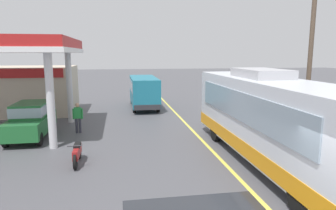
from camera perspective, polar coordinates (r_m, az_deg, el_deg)
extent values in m
plane|color=#4C4C51|center=(26.27, -0.29, 0.29)|extent=(120.00, 120.00, 0.00)
cube|color=#D8CC4C|center=(21.43, 1.80, -1.87)|extent=(0.16, 50.00, 0.01)
cube|color=silver|center=(12.41, 18.94, -2.12)|extent=(2.50, 11.00, 2.90)
cube|color=orange|center=(12.67, 18.66, -7.00)|extent=(2.54, 11.04, 0.56)
cube|color=#8C9EAD|center=(11.78, 13.60, -0.25)|extent=(0.06, 9.35, 1.10)
cube|color=#8C9EAD|center=(12.97, 24.00, 0.08)|extent=(0.06, 9.35, 1.10)
cube|color=#B2B2B7|center=(13.08, 17.27, 5.77)|extent=(1.60, 2.80, 0.36)
cylinder|color=black|center=(9.10, 24.06, -15.92)|extent=(0.30, 1.00, 1.00)
cylinder|color=black|center=(15.24, 9.11, -4.87)|extent=(0.30, 1.00, 1.00)
cylinder|color=black|center=(16.06, 16.61, -4.41)|extent=(0.30, 1.00, 1.00)
cylinder|color=silver|center=(14.52, -21.42, 1.10)|extent=(0.36, 0.36, 4.60)
cylinder|color=silver|center=(19.79, -18.21, 3.41)|extent=(0.36, 0.36, 4.60)
cube|color=beige|center=(24.07, -25.60, 2.55)|extent=(7.00, 4.40, 3.40)
cube|color=#B21E1E|center=(21.82, -27.49, 5.33)|extent=(6.30, 0.10, 0.60)
cube|color=#1E602D|center=(17.03, -24.55, -3.34)|extent=(1.70, 4.20, 0.80)
cube|color=#1E602D|center=(17.08, -24.56, -0.73)|extent=(1.50, 2.31, 0.70)
cube|color=#8C9EAD|center=(17.08, -24.56, -0.73)|extent=(1.53, 2.35, 0.49)
cylinder|color=black|center=(15.96, -28.46, -5.96)|extent=(0.20, 0.64, 0.64)
cylinder|color=black|center=(15.52, -23.20, -5.97)|extent=(0.20, 0.64, 0.64)
cylinder|color=black|center=(18.73, -25.50, -3.54)|extent=(0.20, 0.64, 0.64)
cylinder|color=black|center=(18.36, -21.00, -3.48)|extent=(0.20, 0.64, 0.64)
cube|color=teal|center=(24.23, -4.63, 2.78)|extent=(2.00, 6.00, 2.10)
cube|color=#8C9EAD|center=(24.18, -4.64, 3.72)|extent=(2.04, 5.10, 0.80)
cube|color=#2D2D33|center=(21.35, -3.92, -0.46)|extent=(1.90, 0.16, 0.36)
cylinder|color=black|center=(22.35, -6.42, -0.46)|extent=(0.22, 0.76, 0.76)
cylinder|color=black|center=(22.50, -1.94, -0.34)|extent=(0.22, 0.76, 0.76)
cylinder|color=black|center=(26.29, -6.87, 1.06)|extent=(0.22, 0.76, 0.76)
cylinder|color=black|center=(26.42, -3.05, 1.16)|extent=(0.22, 0.76, 0.76)
cylinder|color=black|center=(11.99, -17.20, -10.25)|extent=(0.10, 0.60, 0.60)
cylinder|color=black|center=(13.12, -16.49, -8.48)|extent=(0.10, 0.60, 0.60)
cube|color=maroon|center=(12.49, -16.87, -8.46)|extent=(0.20, 1.30, 0.36)
cube|color=black|center=(12.57, -16.84, -7.30)|extent=(0.24, 0.60, 0.12)
cylinder|color=#2D2D33|center=(11.85, -17.31, -7.44)|extent=(0.55, 0.04, 0.04)
cylinder|color=#33333F|center=(17.26, -16.96, -3.76)|extent=(0.14, 0.14, 0.82)
cylinder|color=#33333F|center=(17.24, -16.36, -3.75)|extent=(0.14, 0.14, 0.82)
cube|color=#268C3F|center=(17.10, -16.77, -1.44)|extent=(0.36, 0.22, 0.60)
sphere|color=tan|center=(17.03, -16.85, -0.02)|extent=(0.22, 0.22, 0.22)
cylinder|color=#268C3F|center=(17.15, -17.53, -1.62)|extent=(0.09, 0.09, 0.58)
cylinder|color=#268C3F|center=(17.08, -16.00, -1.59)|extent=(0.09, 0.09, 0.58)
cylinder|color=brown|center=(17.74, 25.39, 8.38)|extent=(0.24, 0.24, 8.36)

